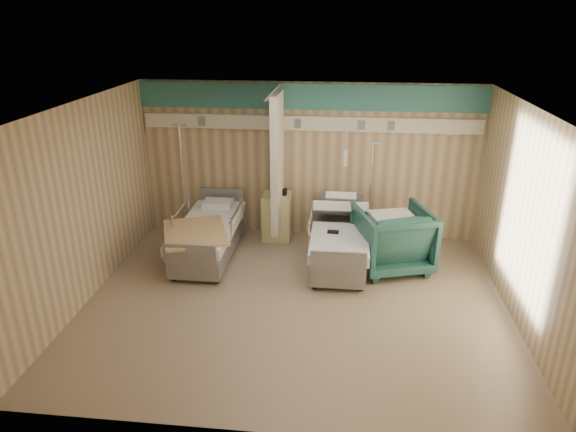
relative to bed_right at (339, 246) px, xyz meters
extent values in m
cube|color=gray|center=(-0.60, -1.30, -0.32)|extent=(6.00, 5.00, 0.00)
cube|color=tan|center=(-0.60, 1.20, 1.08)|extent=(6.00, 0.04, 2.80)
cube|color=tan|center=(-0.60, -3.80, 1.08)|extent=(6.00, 0.04, 2.80)
cube|color=tan|center=(-3.60, -1.30, 1.08)|extent=(0.04, 5.00, 2.80)
cube|color=tan|center=(2.40, -1.30, 1.08)|extent=(0.04, 5.00, 2.80)
cube|color=white|center=(-0.60, -1.30, 2.48)|extent=(6.00, 5.00, 0.04)
cube|color=#327574|center=(-0.60, 1.18, 2.23)|extent=(6.00, 0.04, 0.45)
cube|color=beige|center=(-0.60, 1.15, 1.79)|extent=(5.88, 0.08, 0.25)
cylinder|color=silver|center=(-1.10, 0.30, 2.44)|extent=(0.03, 1.80, 0.03)
cube|color=beige|center=(-1.10, 0.65, 1.19)|extent=(0.12, 0.90, 2.35)
cube|color=#DCD089|center=(-1.15, 0.90, 0.11)|extent=(0.50, 0.48, 0.85)
imported|color=#1F4F49|center=(0.84, -0.06, 0.20)|extent=(1.39, 1.41, 1.03)
cube|color=silver|center=(0.83, -0.08, 0.76)|extent=(0.79, 0.74, 0.07)
cylinder|color=silver|center=(0.50, 0.92, -0.30)|extent=(0.33, 0.33, 0.03)
cylinder|color=silver|center=(0.50, 0.92, 0.60)|extent=(0.03, 0.03, 1.83)
cylinder|color=silver|center=(0.50, 0.92, 1.51)|extent=(0.22, 0.03, 0.03)
cylinder|color=silver|center=(-2.79, 0.70, -0.30)|extent=(0.38, 0.38, 0.03)
cylinder|color=silver|center=(-2.79, 0.70, 0.74)|extent=(0.03, 0.03, 2.12)
cylinder|color=silver|center=(-2.79, 0.70, 1.80)|extent=(0.25, 0.03, 0.03)
cube|color=black|center=(-0.10, -0.20, 0.33)|extent=(0.18, 0.09, 0.04)
cube|color=tan|center=(-2.28, -0.46, 0.34)|extent=(1.31, 1.46, 0.04)
cube|color=black|center=(-1.07, 0.92, 0.59)|extent=(0.21, 0.15, 0.11)
cylinder|color=white|center=(-1.23, 1.04, 0.60)|extent=(0.08, 0.08, 0.12)
camera|label=1|loc=(-0.01, -7.70, 3.62)|focal=32.00mm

